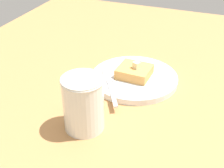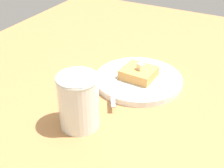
{
  "view_description": "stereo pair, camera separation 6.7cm",
  "coord_description": "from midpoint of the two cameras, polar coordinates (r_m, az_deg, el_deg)",
  "views": [
    {
      "loc": [
        -58.68,
        -11.38,
        42.05
      ],
      "look_at": [
        -6.09,
        9.33,
        6.67
      ],
      "focal_mm": 50.0,
      "sensor_mm": 36.0,
      "label": 1
    },
    {
      "loc": [
        -55.88,
        -17.42,
        42.05
      ],
      "look_at": [
        -6.09,
        9.33,
        6.67
      ],
      "focal_mm": 50.0,
      "sensor_mm": 36.0,
      "label": 2
    }
  ],
  "objects": [
    {
      "name": "table_surface",
      "position": [
        0.72,
        6.07,
        -2.9
      ],
      "size": [
        121.57,
        121.57,
        2.17
      ],
      "primitive_type": "cube",
      "color": "#B17A47",
      "rests_on": "ground"
    },
    {
      "name": "plate",
      "position": [
        0.76,
        1.57,
        1.05
      ],
      "size": [
        21.03,
        21.03,
        1.46
      ],
      "color": "white",
      "rests_on": "table_surface"
    },
    {
      "name": "toast_slice_center",
      "position": [
        0.75,
        1.59,
        2.23
      ],
      "size": [
        7.47,
        7.98,
        2.35
      ],
      "primitive_type": "cube",
      "rotation": [
        0.0,
        0.0,
        -0.05
      ],
      "color": "#D7974D",
      "rests_on": "plate"
    },
    {
      "name": "butter_pat_primary",
      "position": [
        0.74,
        1.92,
        3.41
      ],
      "size": [
        1.94,
        2.01,
        1.54
      ],
      "primitive_type": "cube",
      "rotation": [
        0.0,
        0.0,
        1.09
      ],
      "color": "beige",
      "rests_on": "toast_slice_center"
    },
    {
      "name": "fork",
      "position": [
        0.72,
        -3.06,
        -0.09
      ],
      "size": [
        14.58,
        9.24,
        0.36
      ],
      "color": "silver",
      "rests_on": "plate"
    },
    {
      "name": "syrup_jar",
      "position": [
        0.6,
        -8.42,
        -4.16
      ],
      "size": [
        8.0,
        8.0,
        11.07
      ],
      "color": "#481D0A",
      "rests_on": "table_surface"
    }
  ]
}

